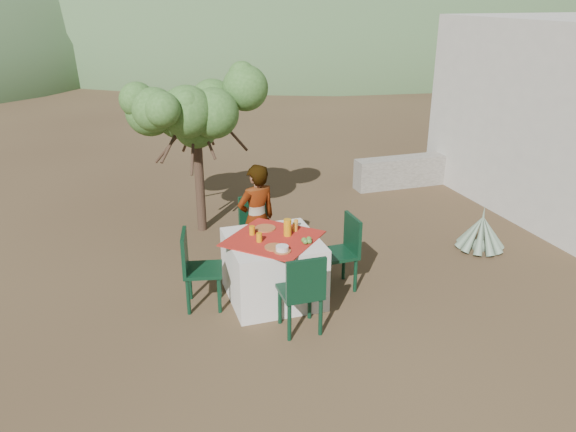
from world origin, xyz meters
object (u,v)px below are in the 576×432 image
object	(u,v)px
table	(273,268)
person	(257,219)
chair_near	(302,291)
chair_far	(257,226)
agave	(481,233)
chair_right	(343,249)
shrub_tree	(200,118)
juice_pitcher	(288,227)
chair_left	(196,266)

from	to	relation	value
table	person	world-z (taller)	person
chair_near	chair_far	bearing A→B (deg)	-89.80
person	agave	size ratio (longest dim) A/B	1.99
chair_near	chair_right	distance (m)	1.14
chair_far	person	world-z (taller)	person
person	agave	xyz separation A→B (m)	(3.13, -0.33, -0.47)
chair_far	agave	size ratio (longest dim) A/B	1.25
agave	chair_right	bearing A→B (deg)	-169.91
chair_right	person	xyz separation A→B (m)	(-0.87, 0.73, 0.21)
shrub_tree	juice_pitcher	distance (m)	2.54
chair_near	chair_right	xyz separation A→B (m)	(0.80, 0.81, -0.00)
chair_near	agave	distance (m)	3.29
shrub_tree	agave	world-z (taller)	shrub_tree
chair_near	chair_left	distance (m)	1.30
person	chair_left	bearing A→B (deg)	21.87
chair_right	shrub_tree	distance (m)	2.93
chair_right	chair_near	bearing A→B (deg)	-45.87
chair_right	juice_pitcher	bearing A→B (deg)	-93.11
chair_far	chair_right	distance (m)	1.30
chair_far	person	xyz separation A→B (m)	(-0.08, -0.30, 0.22)
table	shrub_tree	size ratio (longest dim) A/B	0.61
chair_right	agave	world-z (taller)	chair_right
table	chair_near	bearing A→B (deg)	-84.75
person	shrub_tree	size ratio (longest dim) A/B	0.67
table	chair_near	world-z (taller)	chair_near
chair_far	chair_right	xyz separation A→B (m)	(0.79, -1.03, 0.01)
person	chair_far	bearing A→B (deg)	-119.55
shrub_tree	juice_pitcher	bearing A→B (deg)	-76.34
chair_left	juice_pitcher	xyz separation A→B (m)	(1.06, -0.05, 0.35)
person	shrub_tree	xyz separation A→B (m)	(-0.39, 1.63, 0.97)
chair_left	agave	distance (m)	4.03
chair_left	shrub_tree	bearing A→B (deg)	-0.51
chair_near	shrub_tree	world-z (taller)	shrub_tree
chair_near	juice_pitcher	xyz separation A→B (m)	(0.10, 0.83, 0.36)
chair_far	chair_right	size ratio (longest dim) A/B	0.99
chair_far	shrub_tree	world-z (taller)	shrub_tree
shrub_tree	agave	bearing A→B (deg)	-29.12
chair_far	person	distance (m)	0.38
shrub_tree	chair_left	bearing A→B (deg)	-102.21
table	chair_right	size ratio (longest dim) A/B	1.43
chair_left	agave	xyz separation A→B (m)	(4.01, 0.32, -0.27)
chair_far	juice_pitcher	distance (m)	1.07
agave	juice_pitcher	distance (m)	3.04
chair_near	person	size ratio (longest dim) A/B	0.64
chair_right	juice_pitcher	world-z (taller)	juice_pitcher
chair_near	agave	world-z (taller)	chair_near
table	person	size ratio (longest dim) A/B	0.91
juice_pitcher	agave	bearing A→B (deg)	7.29
chair_near	person	xyz separation A→B (m)	(-0.07, 1.54, 0.21)
agave	shrub_tree	bearing A→B (deg)	150.88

